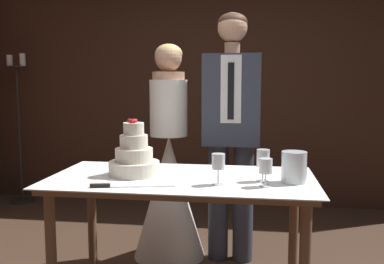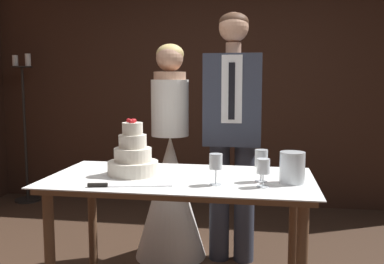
{
  "view_description": "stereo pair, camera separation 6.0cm",
  "coord_description": "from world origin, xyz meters",
  "px_view_note": "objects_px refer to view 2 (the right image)",
  "views": [
    {
      "loc": [
        0.42,
        -2.25,
        1.33
      ],
      "look_at": [
        0.04,
        0.45,
        1.01
      ],
      "focal_mm": 40.0,
      "sensor_mm": 36.0,
      "label": 1
    },
    {
      "loc": [
        0.48,
        -2.25,
        1.33
      ],
      "look_at": [
        0.04,
        0.45,
        1.01
      ],
      "focal_mm": 40.0,
      "sensor_mm": 36.0,
      "label": 2
    }
  ],
  "objects_px": {
    "tiered_cake": "(133,157)",
    "candle_stand": "(25,134)",
    "wine_glass_middle": "(263,167)",
    "bride": "(170,180)",
    "wine_glass_far": "(261,160)",
    "groom": "(233,124)",
    "cake_knife": "(114,185)",
    "hurricane_candle": "(292,168)",
    "cake_table": "(180,194)",
    "wine_glass_near": "(216,163)"
  },
  "relations": [
    {
      "from": "tiered_cake",
      "to": "candle_stand",
      "type": "height_order",
      "value": "candle_stand"
    },
    {
      "from": "wine_glass_middle",
      "to": "bride",
      "type": "relative_size",
      "value": 0.09
    },
    {
      "from": "wine_glass_far",
      "to": "bride",
      "type": "bearing_deg",
      "value": 128.61
    },
    {
      "from": "wine_glass_middle",
      "to": "groom",
      "type": "bearing_deg",
      "value": 102.92
    },
    {
      "from": "cake_knife",
      "to": "hurricane_candle",
      "type": "relative_size",
      "value": 2.55
    },
    {
      "from": "groom",
      "to": "candle_stand",
      "type": "distance_m",
      "value": 2.69
    },
    {
      "from": "cake_table",
      "to": "hurricane_candle",
      "type": "bearing_deg",
      "value": -4.39
    },
    {
      "from": "wine_glass_far",
      "to": "candle_stand",
      "type": "distance_m",
      "value": 3.33
    },
    {
      "from": "hurricane_candle",
      "to": "bride",
      "type": "xyz_separation_m",
      "value": [
        -0.84,
        0.86,
        -0.3
      ]
    },
    {
      "from": "wine_glass_middle",
      "to": "wine_glass_far",
      "type": "xyz_separation_m",
      "value": [
        -0.01,
        0.12,
        0.01
      ]
    },
    {
      "from": "wine_glass_near",
      "to": "hurricane_candle",
      "type": "bearing_deg",
      "value": 14.77
    },
    {
      "from": "bride",
      "to": "cake_table",
      "type": "bearing_deg",
      "value": -73.96
    },
    {
      "from": "cake_table",
      "to": "groom",
      "type": "relative_size",
      "value": 0.81
    },
    {
      "from": "cake_table",
      "to": "wine_glass_far",
      "type": "distance_m",
      "value": 0.49
    },
    {
      "from": "groom",
      "to": "wine_glass_middle",
      "type": "bearing_deg",
      "value": -77.08
    },
    {
      "from": "wine_glass_near",
      "to": "wine_glass_middle",
      "type": "bearing_deg",
      "value": -1.54
    },
    {
      "from": "wine_glass_near",
      "to": "bride",
      "type": "bearing_deg",
      "value": 115.04
    },
    {
      "from": "wine_glass_near",
      "to": "wine_glass_far",
      "type": "relative_size",
      "value": 0.95
    },
    {
      "from": "wine_glass_middle",
      "to": "candle_stand",
      "type": "bearing_deg",
      "value": 139.81
    },
    {
      "from": "cake_knife",
      "to": "wine_glass_middle",
      "type": "height_order",
      "value": "wine_glass_middle"
    },
    {
      "from": "cake_knife",
      "to": "groom",
      "type": "height_order",
      "value": "groom"
    },
    {
      "from": "cake_knife",
      "to": "candle_stand",
      "type": "height_order",
      "value": "candle_stand"
    },
    {
      "from": "tiered_cake",
      "to": "bride",
      "type": "distance_m",
      "value": 0.85
    },
    {
      "from": "cake_knife",
      "to": "hurricane_candle",
      "type": "distance_m",
      "value": 0.93
    },
    {
      "from": "wine_glass_far",
      "to": "hurricane_candle",
      "type": "height_order",
      "value": "wine_glass_far"
    },
    {
      "from": "wine_glass_middle",
      "to": "candle_stand",
      "type": "xyz_separation_m",
      "value": [
        -2.6,
        2.2,
        -0.15
      ]
    },
    {
      "from": "cake_knife",
      "to": "groom",
      "type": "relative_size",
      "value": 0.23
    },
    {
      "from": "hurricane_candle",
      "to": "candle_stand",
      "type": "relative_size",
      "value": 0.1
    },
    {
      "from": "cake_table",
      "to": "tiered_cake",
      "type": "distance_m",
      "value": 0.34
    },
    {
      "from": "cake_table",
      "to": "wine_glass_near",
      "type": "relative_size",
      "value": 9.05
    },
    {
      "from": "tiered_cake",
      "to": "candle_stand",
      "type": "xyz_separation_m",
      "value": [
        -1.87,
        2.02,
        -0.15
      ]
    },
    {
      "from": "wine_glass_far",
      "to": "bride",
      "type": "height_order",
      "value": "bride"
    },
    {
      "from": "cake_knife",
      "to": "groom",
      "type": "xyz_separation_m",
      "value": [
        0.52,
        1.09,
        0.21
      ]
    },
    {
      "from": "tiered_cake",
      "to": "bride",
      "type": "relative_size",
      "value": 0.2
    },
    {
      "from": "wine_glass_near",
      "to": "wine_glass_middle",
      "type": "height_order",
      "value": "wine_glass_near"
    },
    {
      "from": "cake_knife",
      "to": "wine_glass_near",
      "type": "xyz_separation_m",
      "value": [
        0.5,
        0.13,
        0.11
      ]
    },
    {
      "from": "cake_table",
      "to": "bride",
      "type": "distance_m",
      "value": 0.85
    },
    {
      "from": "wine_glass_near",
      "to": "candle_stand",
      "type": "height_order",
      "value": "candle_stand"
    },
    {
      "from": "cake_knife",
      "to": "hurricane_candle",
      "type": "bearing_deg",
      "value": 1.99
    },
    {
      "from": "bride",
      "to": "wine_glass_near",
      "type": "bearing_deg",
      "value": -64.96
    },
    {
      "from": "cake_table",
      "to": "tiered_cake",
      "type": "bearing_deg",
      "value": 176.27
    },
    {
      "from": "cake_knife",
      "to": "wine_glass_middle",
      "type": "bearing_deg",
      "value": -3.22
    },
    {
      "from": "wine_glass_middle",
      "to": "candle_stand",
      "type": "distance_m",
      "value": 3.41
    },
    {
      "from": "wine_glass_near",
      "to": "bride",
      "type": "relative_size",
      "value": 0.1
    },
    {
      "from": "wine_glass_middle",
      "to": "hurricane_candle",
      "type": "height_order",
      "value": "hurricane_candle"
    },
    {
      "from": "wine_glass_middle",
      "to": "wine_glass_far",
      "type": "relative_size",
      "value": 0.84
    },
    {
      "from": "bride",
      "to": "candle_stand",
      "type": "bearing_deg",
      "value": 147.24
    },
    {
      "from": "tiered_cake",
      "to": "wine_glass_far",
      "type": "relative_size",
      "value": 1.87
    },
    {
      "from": "tiered_cake",
      "to": "bride",
      "type": "xyz_separation_m",
      "value": [
        0.04,
        0.79,
        -0.32
      ]
    },
    {
      "from": "cake_knife",
      "to": "groom",
      "type": "bearing_deg",
      "value": 51.91
    }
  ]
}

